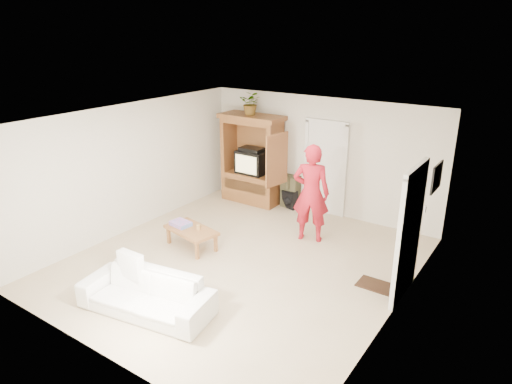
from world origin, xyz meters
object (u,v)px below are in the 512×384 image
man (311,193)px  armoire (253,165)px  sofa (146,294)px  coffee_table (191,231)px

man → armoire: bearing=-46.2°
armoire → sofa: size_ratio=1.05×
sofa → coffee_table: sofa is taller
armoire → sofa: bearing=-74.4°
man → coffee_table: 2.41m
armoire → man: (2.14, -1.12, 0.06)m
armoire → coffee_table: armoire is taller
armoire → sofa: 4.87m
man → sofa: size_ratio=0.97×
sofa → armoire: bearing=96.1°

